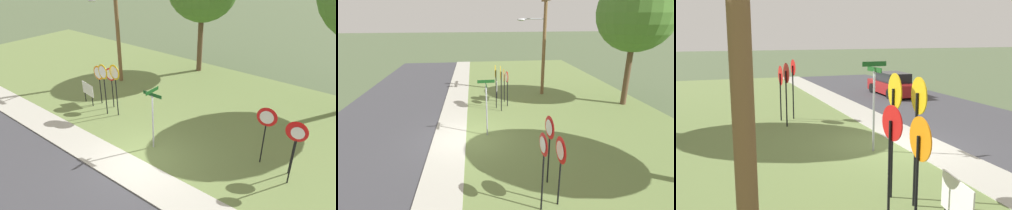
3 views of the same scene
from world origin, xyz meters
The scene contains 15 objects.
ground_plane centered at (0.00, 0.00, 0.00)m, with size 160.00×160.00×0.00m, color #4C5B3D.
road_asphalt centered at (0.00, -4.80, 0.01)m, with size 44.00×6.40×0.01m, color #3D3D42.
sidewalk_strip centered at (0.00, -0.80, 0.03)m, with size 44.00×1.60×0.06m, color #ADAA9E.
grass_median centered at (0.00, 6.00, 0.02)m, with size 44.00×12.00×0.04m, color olive.
stop_sign_near_left centered at (-5.46, 2.48, 1.69)m, with size 0.80×0.11×2.27m.
stop_sign_near_right centered at (-4.26, 1.83, 2.10)m, with size 0.78×0.13×2.81m.
stop_sign_far_left centered at (-4.57, 2.59, 1.72)m, with size 0.71×0.12×2.32m.
stop_sign_far_center centered at (-3.69, 2.10, 2.13)m, with size 0.79×0.12×2.84m.
yield_sign_near_left centered at (5.10, 2.99, 1.80)m, with size 0.84×0.11×2.37m.
yield_sign_near_right centered at (3.92, 2.97, 1.97)m, with size 0.80×0.13×2.57m.
yield_sign_far_left centered at (5.27, 2.41, 1.98)m, with size 0.69×0.12×2.61m.
street_name_post centered at (-0.28, 1.06, 1.74)m, with size 0.96×0.82×2.85m.
utility_pole centered at (-7.06, 5.43, 4.16)m, with size 2.10×2.10×7.57m.
notice_board centered at (-5.97, 2.03, 0.87)m, with size 1.09×0.19×1.25m.
oak_tree_left centered at (-4.04, 10.43, 5.87)m, with size 4.74×4.74×8.22m.
Camera 2 is at (11.80, 0.55, 5.82)m, focal length 28.20 mm.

